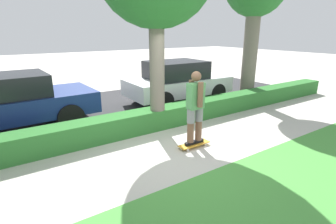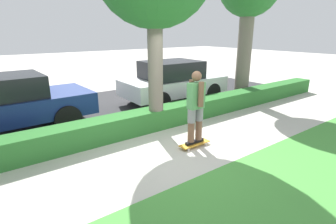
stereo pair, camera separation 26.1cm
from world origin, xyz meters
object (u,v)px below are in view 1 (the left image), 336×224
object	(u,v)px
parked_car_front	(5,102)
parked_car_middle	(178,81)
skater_person	(195,106)
skateboard	(194,144)

from	to	relation	value
parked_car_front	parked_car_middle	world-z (taller)	parked_car_middle
skater_person	parked_car_middle	bearing A→B (deg)	59.74
parked_car_middle	skateboard	bearing A→B (deg)	-119.03
skater_person	skateboard	bearing A→B (deg)	-178.21
skateboard	skater_person	xyz separation A→B (m)	(0.00, 0.00, 0.90)
skateboard	parked_car_middle	xyz separation A→B (m)	(2.01, 3.45, 0.73)
skater_person	parked_car_front	bearing A→B (deg)	134.38
skateboard	parked_car_middle	size ratio (longest dim) A/B	0.20
skateboard	skater_person	world-z (taller)	skater_person
skateboard	skater_person	bearing A→B (deg)	1.79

